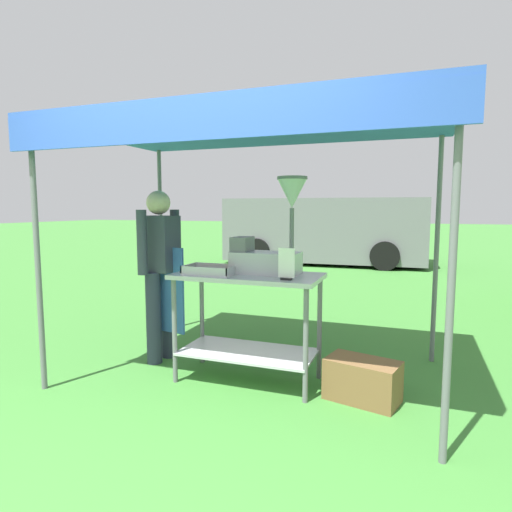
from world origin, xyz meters
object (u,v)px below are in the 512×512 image
at_px(van_grey, 324,230).
at_px(donut_tray, 211,271).
at_px(stall_canopy, 252,132).
at_px(donut_fryer, 271,241).
at_px(menu_sign, 286,266).
at_px(supply_crate, 362,380).
at_px(donut_cart, 248,304).
at_px(vendor, 160,267).

bearing_deg(van_grey, donut_tray, -85.33).
xyz_separation_m(stall_canopy, donut_fryer, (0.18, -0.02, -0.89)).
height_order(donut_tray, menu_sign, menu_sign).
bearing_deg(supply_crate, donut_cart, 176.13).
xyz_separation_m(donut_fryer, van_grey, (-1.13, 7.92, -0.30)).
bearing_deg(van_grey, supply_crate, -76.71).
xyz_separation_m(donut_cart, supply_crate, (0.95, -0.06, -0.50)).
xyz_separation_m(stall_canopy, menu_sign, (0.38, -0.27, -1.06)).
xyz_separation_m(donut_fryer, vendor, (-1.13, 0.10, -0.28)).
bearing_deg(donut_cart, supply_crate, -3.87).
xyz_separation_m(menu_sign, supply_crate, (0.57, 0.11, -0.86)).
bearing_deg(donut_tray, donut_fryer, 20.40).
height_order(stall_canopy, vendor, stall_canopy).
height_order(vendor, supply_crate, vendor).
height_order(stall_canopy, donut_fryer, stall_canopy).
bearing_deg(donut_tray, supply_crate, 1.66).
distance_m(donut_cart, donut_tray, 0.41).
relative_size(stall_canopy, vendor, 1.96).
relative_size(donut_fryer, vendor, 0.49).
bearing_deg(menu_sign, supply_crate, 10.93).
distance_m(donut_tray, vendor, 0.72).
xyz_separation_m(donut_tray, van_grey, (-0.66, 8.10, -0.05)).
xyz_separation_m(donut_cart, van_grey, (-0.95, 8.00, 0.22)).
bearing_deg(donut_fryer, vendor, 174.82).
bearing_deg(stall_canopy, donut_tray, -145.27).
relative_size(supply_crate, van_grey, 0.12).
relative_size(stall_canopy, supply_crate, 5.36).
xyz_separation_m(donut_cart, menu_sign, (0.38, -0.17, 0.36)).
bearing_deg(vendor, supply_crate, -7.22).
distance_m(menu_sign, vendor, 1.38).
xyz_separation_m(stall_canopy, donut_cart, (0.00, -0.10, -1.42)).
relative_size(stall_canopy, donut_fryer, 4.00).
bearing_deg(van_grey, donut_fryer, -81.87).
relative_size(donut_tray, menu_sign, 1.72).
height_order(donut_tray, donut_fryer, donut_fryer).
height_order(donut_fryer, menu_sign, donut_fryer).
bearing_deg(stall_canopy, donut_fryer, -7.77).
bearing_deg(donut_cart, menu_sign, -24.54).
relative_size(menu_sign, van_grey, 0.05).
height_order(menu_sign, vendor, vendor).
relative_size(vendor, van_grey, 0.32).
xyz_separation_m(donut_fryer, menu_sign, (0.20, -0.25, -0.17)).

